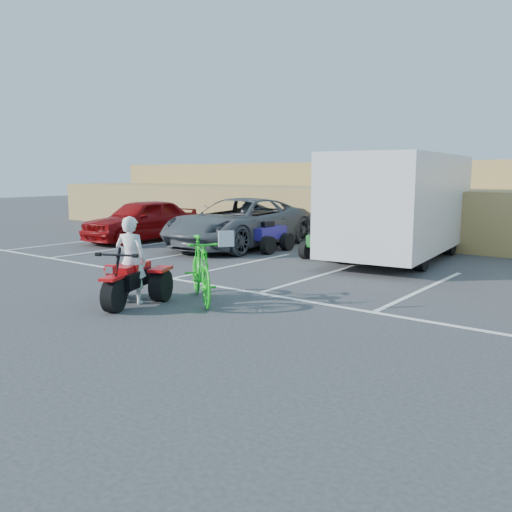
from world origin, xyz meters
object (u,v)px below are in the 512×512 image
Objects in this scene: grey_pickup at (239,223)px; red_car at (142,220)px; rider at (131,260)px; quad_atv_blue at (265,251)px; red_trike_atv at (129,305)px; quad_atv_green at (328,258)px; cargo_trailer at (401,203)px; green_dirt_bike at (201,270)px.

grey_pickup is 1.30× the size of red_car.
rider reaches higher than quad_atv_blue.
red_trike_atv is at bearing 90.00° from rider.
red_car is at bearing -173.77° from quad_atv_blue.
quad_atv_green is (3.79, -0.33, -0.86)m from grey_pickup.
red_car is 9.81m from cargo_trailer.
quad_atv_green is (0.12, 7.59, 0.00)m from red_trike_atv.
red_car is at bearing -175.14° from cargo_trailer.
quad_atv_green is at bearing 5.36° from red_car.
green_dirt_bike is 8.27m from grey_pickup.
cargo_trailer is at bearing 5.29° from grey_pickup.
rider is at bearing -88.57° from quad_atv_green.
red_trike_atv is at bearing -41.35° from red_car.
quad_atv_blue reaches higher than quad_atv_green.
red_trike_atv is at bearing 176.59° from green_dirt_bike.
rider is 7.51m from quad_atv_green.
grey_pickup is 4.03× the size of quad_atv_green.
grey_pickup is at bearing 72.24° from green_dirt_bike.
grey_pickup reaches higher than red_car.
rider is 1.39m from green_dirt_bike.
red_car is (-7.70, 6.97, 0.81)m from red_trike_atv.
quad_atv_blue is at bearing 8.40° from red_car.
cargo_trailer is at bearing 11.34° from red_car.
cargo_trailer reaches higher than grey_pickup.
red_car reaches higher than red_trike_atv.
cargo_trailer is at bearing 31.12° from green_dirt_bike.
grey_pickup reaches higher than quad_atv_blue.
grey_pickup is at bearing 177.76° from quad_atv_green.
grey_pickup is 3.63× the size of quad_atv_blue.
red_trike_atv is at bearing -74.38° from quad_atv_blue.
cargo_trailer is 2.73m from quad_atv_green.
grey_pickup is at bearing 168.30° from quad_atv_blue.
grey_pickup is at bearing 91.28° from red_trike_atv.
rider reaches higher than quad_atv_green.
cargo_trailer reaches higher than quad_atv_blue.
rider is 8.59m from grey_pickup.
grey_pickup is 0.89× the size of cargo_trailer.
red_trike_atv is 7.59m from quad_atv_green.
quad_atv_green is at bearing -152.66° from cargo_trailer.
rider is at bearing -108.54° from cargo_trailer.
grey_pickup is (-3.67, 7.93, 0.86)m from red_trike_atv.
cargo_trailer is at bearing 54.11° from red_trike_atv.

